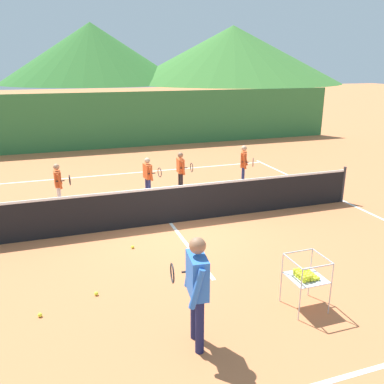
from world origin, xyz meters
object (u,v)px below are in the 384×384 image
object	(u,v)px
student_0	(58,181)
student_1	(148,174)
ball_cart	(305,275)
student_3	(244,162)
tennis_ball_0	(96,294)
instructor	(197,283)
tennis_ball_6	(40,315)
tennis_net	(170,204)
student_2	(181,168)
tennis_ball_4	(133,247)

from	to	relation	value
student_0	student_1	distance (m)	2.53
student_1	ball_cart	xyz separation A→B (m)	(1.13, -6.42, -0.15)
student_3	tennis_ball_0	world-z (taller)	student_3
instructor	tennis_ball_6	world-z (taller)	instructor
tennis_net	tennis_ball_6	bearing A→B (deg)	-134.08
instructor	tennis_ball_0	size ratio (longest dim) A/B	24.61
tennis_net	tennis_ball_0	distance (m)	3.56
student_2	tennis_ball_4	world-z (taller)	student_2
student_0	tennis_ball_4	world-z (taller)	student_0
student_3	tennis_ball_0	distance (m)	7.42
ball_cart	tennis_ball_0	bearing A→B (deg)	155.37
student_2	student_3	bearing A→B (deg)	-1.71
tennis_net	tennis_ball_6	world-z (taller)	tennis_net
tennis_ball_6	tennis_net	bearing A→B (deg)	45.92
student_1	tennis_ball_0	world-z (taller)	student_1
tennis_net	student_2	world-z (taller)	student_2
instructor	tennis_ball_4	xyz separation A→B (m)	(-0.28, 3.43, -0.97)
student_0	student_3	distance (m)	5.75
instructor	ball_cart	distance (m)	2.04
tennis_net	tennis_ball_0	size ratio (longest dim) A/B	153.97
student_2	student_3	size ratio (longest dim) A/B	0.93
ball_cart	student_2	bearing A→B (deg)	90.28
tennis_ball_6	tennis_ball_0	bearing A→B (deg)	20.95
instructor	student_0	distance (m)	6.92
tennis_ball_4	student_0	bearing A→B (deg)	113.33
instructor	student_2	world-z (taller)	instructor
student_0	instructor	bearing A→B (deg)	-75.85
tennis_net	tennis_ball_0	world-z (taller)	tennis_net
student_1	student_2	bearing A→B (deg)	13.66
student_1	tennis_ball_4	size ratio (longest dim) A/B	18.21
student_1	tennis_ball_0	bearing A→B (deg)	-112.73
instructor	student_3	size ratio (longest dim) A/B	1.23
student_3	tennis_ball_4	bearing A→B (deg)	-141.13
student_1	student_3	bearing A→B (deg)	3.63
tennis_net	ball_cart	distance (m)	4.40
tennis_net	student_3	size ratio (longest dim) A/B	7.70
ball_cart	tennis_ball_0	size ratio (longest dim) A/B	13.22
tennis_ball_6	ball_cart	bearing A→B (deg)	-15.16
tennis_ball_0	instructor	bearing A→B (deg)	-55.27
student_1	student_2	world-z (taller)	student_2
ball_cart	instructor	bearing A→B (deg)	-171.21
student_0	tennis_ball_0	xyz separation A→B (m)	(0.46, -4.93, -0.72)
ball_cart	tennis_net	bearing A→B (deg)	104.01
student_1	tennis_ball_0	distance (m)	5.41
student_2	tennis_ball_6	world-z (taller)	student_2
tennis_ball_6	student_0	bearing A→B (deg)	85.04
student_1	student_2	size ratio (longest dim) A/B	0.98
instructor	student_2	size ratio (longest dim) A/B	1.32
instructor	tennis_net	bearing A→B (deg)	78.78
tennis_ball_0	student_0	bearing A→B (deg)	95.33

